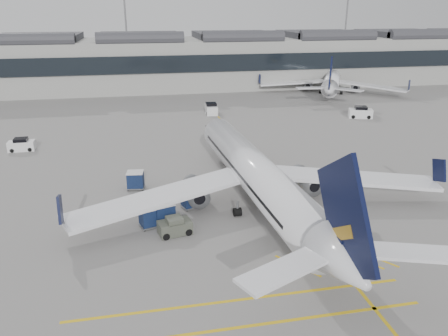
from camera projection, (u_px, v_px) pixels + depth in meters
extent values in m
plane|color=gray|center=(189.00, 230.00, 36.75)|extent=(220.00, 220.00, 0.00)
cube|color=#9E9E99|center=(150.00, 64.00, 101.14)|extent=(200.00, 20.00, 11.00)
cube|color=black|center=(152.00, 65.00, 91.41)|extent=(200.00, 0.50, 3.60)
cube|color=#38383D|center=(149.00, 36.00, 99.01)|extent=(200.00, 18.00, 1.40)
cylinder|color=slate|center=(126.00, 30.00, 110.70)|extent=(0.44, 0.44, 25.00)
cylinder|color=slate|center=(346.00, 28.00, 121.84)|extent=(0.44, 0.44, 25.00)
cube|color=gold|center=(269.00, 179.00, 47.81)|extent=(0.25, 60.00, 0.01)
cylinder|color=white|center=(255.00, 173.00, 40.94)|extent=(5.23, 29.14, 3.63)
cone|color=white|center=(215.00, 129.00, 55.87)|extent=(3.84, 4.06, 3.63)
cone|color=white|center=(346.00, 265.00, 25.53)|extent=(3.88, 4.83, 3.63)
cube|color=white|center=(160.00, 197.00, 37.76)|extent=(16.57, 9.18, 0.34)
cube|color=white|center=(350.00, 178.00, 42.10)|extent=(16.77, 7.56, 0.34)
cylinder|color=slate|center=(196.00, 192.00, 40.59)|extent=(2.22, 3.59, 2.03)
cylinder|color=slate|center=(307.00, 181.00, 43.24)|extent=(2.22, 3.59, 2.03)
cube|color=black|center=(346.00, 219.00, 25.13)|extent=(0.70, 7.36, 8.09)
cylinder|color=black|center=(225.00, 162.00, 51.98)|extent=(0.30, 0.63, 0.62)
cylinder|color=black|center=(237.00, 212.00, 39.09)|extent=(0.72, 0.81, 0.77)
cylinder|color=black|center=(288.00, 206.00, 40.23)|extent=(0.72, 0.81, 0.77)
cylinder|color=white|center=(332.00, 80.00, 96.30)|extent=(14.80, 25.09, 3.31)
cone|color=white|center=(334.00, 71.00, 109.86)|extent=(4.54, 4.63, 3.31)
cone|color=white|center=(329.00, 90.00, 82.29)|extent=(4.85, 5.26, 3.31)
cube|color=white|center=(293.00, 83.00, 97.43)|extent=(15.27, 5.38, 0.31)
cube|color=white|center=(372.00, 86.00, 93.31)|extent=(12.88, 12.77, 0.31)
cylinder|color=slate|center=(308.00, 85.00, 98.44)|extent=(3.07, 3.66, 1.85)
cylinder|color=slate|center=(355.00, 87.00, 95.92)|extent=(3.07, 3.66, 1.85)
cube|color=black|center=(330.00, 76.00, 81.93)|extent=(3.24, 6.11, 7.37)
cylinder|color=black|center=(333.00, 84.00, 106.32)|extent=(0.47, 0.61, 0.56)
cylinder|color=black|center=(320.00, 92.00, 95.68)|extent=(0.87, 0.91, 0.70)
cylinder|color=black|center=(341.00, 93.00, 94.59)|extent=(0.87, 0.91, 0.70)
cube|color=beige|center=(243.00, 173.00, 48.52)|extent=(4.24, 2.94, 0.73)
cube|color=black|center=(252.00, 166.00, 48.05)|extent=(3.69, 2.39, 1.54)
cube|color=beige|center=(233.00, 166.00, 48.47)|extent=(1.38, 1.60, 0.93)
cylinder|color=black|center=(229.00, 175.00, 48.15)|extent=(0.49, 0.35, 0.46)
cylinder|color=black|center=(231.00, 171.00, 49.49)|extent=(0.49, 0.35, 0.46)
cylinder|color=black|center=(255.00, 177.00, 47.64)|extent=(0.49, 0.35, 0.46)
cylinder|color=black|center=(257.00, 172.00, 48.98)|extent=(0.49, 0.35, 0.46)
cube|color=gray|center=(191.00, 206.00, 40.82)|extent=(1.96, 1.78, 0.11)
cube|color=#122147|center=(190.00, 198.00, 40.56)|extent=(1.80, 1.69, 1.38)
cube|color=silver|center=(190.00, 191.00, 40.31)|extent=(1.87, 1.75, 0.10)
cylinder|color=black|center=(187.00, 210.00, 40.10)|extent=(0.23, 0.16, 0.21)
cylinder|color=black|center=(182.00, 206.00, 40.95)|extent=(0.23, 0.16, 0.21)
cylinder|color=black|center=(200.00, 207.00, 40.73)|extent=(0.23, 0.16, 0.21)
cylinder|color=black|center=(195.00, 203.00, 41.58)|extent=(0.23, 0.16, 0.21)
cube|color=gray|center=(164.00, 222.00, 37.71)|extent=(2.22, 2.02, 0.13)
cube|color=#122147|center=(163.00, 213.00, 37.41)|extent=(2.05, 1.91, 1.57)
cube|color=silver|center=(163.00, 204.00, 37.13)|extent=(2.12, 1.98, 0.11)
cylinder|color=black|center=(158.00, 227.00, 36.90)|extent=(0.26, 0.18, 0.24)
cylinder|color=black|center=(153.00, 222.00, 37.87)|extent=(0.26, 0.18, 0.24)
cylinder|color=black|center=(175.00, 223.00, 37.60)|extent=(0.26, 0.18, 0.24)
cylinder|color=black|center=(169.00, 218.00, 38.58)|extent=(0.26, 0.18, 0.24)
cube|color=gray|center=(136.00, 187.00, 45.10)|extent=(1.95, 1.68, 0.12)
cube|color=#122147|center=(135.00, 179.00, 44.81)|extent=(1.79, 1.61, 1.51)
cube|color=silver|center=(135.00, 172.00, 44.54)|extent=(1.85, 1.67, 0.10)
cylinder|color=black|center=(128.00, 190.00, 44.54)|extent=(0.24, 0.13, 0.23)
cylinder|color=black|center=(130.00, 186.00, 45.62)|extent=(0.24, 0.13, 0.23)
cylinder|color=black|center=(143.00, 190.00, 44.63)|extent=(0.24, 0.13, 0.23)
cylinder|color=black|center=(144.00, 185.00, 45.70)|extent=(0.24, 0.13, 0.23)
cube|color=gray|center=(150.00, 225.00, 37.25)|extent=(2.07, 1.87, 0.12)
cube|color=#122147|center=(150.00, 216.00, 36.98)|extent=(1.91, 1.78, 1.46)
cube|color=silver|center=(149.00, 208.00, 36.71)|extent=(1.97, 1.84, 0.10)
cylinder|color=black|center=(145.00, 230.00, 36.50)|extent=(0.24, 0.16, 0.22)
cylinder|color=black|center=(140.00, 225.00, 37.41)|extent=(0.24, 0.16, 0.22)
cylinder|color=black|center=(160.00, 226.00, 37.15)|extent=(0.24, 0.16, 0.22)
cylinder|color=black|center=(156.00, 221.00, 38.06)|extent=(0.24, 0.16, 0.22)
imported|color=#DC5F0B|center=(238.00, 173.00, 47.04)|extent=(0.71, 0.73, 1.70)
imported|color=#FF500D|center=(192.00, 184.00, 44.02)|extent=(0.89, 0.73, 1.67)
cube|color=#494E42|center=(175.00, 227.00, 35.92)|extent=(2.92, 2.10, 1.06)
cube|color=#494E42|center=(174.00, 220.00, 35.70)|extent=(1.51, 1.51, 0.53)
cylinder|color=black|center=(166.00, 236.00, 35.07)|extent=(0.64, 0.38, 0.59)
cylinder|color=black|center=(161.00, 229.00, 36.26)|extent=(0.64, 0.38, 0.59)
cylinder|color=black|center=(189.00, 232.00, 35.77)|extent=(0.64, 0.38, 0.59)
cylinder|color=black|center=(183.00, 225.00, 36.96)|extent=(0.64, 0.38, 0.59)
cone|color=#F24C0A|center=(216.00, 144.00, 58.99)|extent=(0.41, 0.41, 0.57)
cone|color=#F24C0A|center=(329.00, 185.00, 45.52)|extent=(0.36, 0.36, 0.50)
cube|color=silver|center=(22.00, 146.00, 57.12)|extent=(3.28, 1.69, 1.27)
cube|color=black|center=(21.00, 140.00, 56.85)|extent=(1.66, 1.57, 0.54)
cylinder|color=black|center=(12.00, 151.00, 56.36)|extent=(0.55, 0.21, 0.54)
cylinder|color=black|center=(14.00, 147.00, 57.68)|extent=(0.55, 0.21, 0.54)
cylinder|color=black|center=(30.00, 150.00, 56.80)|extent=(0.55, 0.21, 0.54)
cylinder|color=black|center=(32.00, 146.00, 58.12)|extent=(0.55, 0.21, 0.54)
cube|color=silver|center=(211.00, 110.00, 77.11)|extent=(2.08, 3.90, 1.48)
cube|color=black|center=(211.00, 105.00, 76.80)|extent=(1.89, 1.99, 0.64)
cylinder|color=black|center=(217.00, 113.00, 76.20)|extent=(0.26, 0.65, 0.64)
cylinder|color=black|center=(207.00, 114.00, 75.95)|extent=(0.26, 0.65, 0.64)
cylinder|color=black|center=(215.00, 110.00, 78.56)|extent=(0.26, 0.65, 0.64)
cylinder|color=black|center=(206.00, 111.00, 78.31)|extent=(0.26, 0.65, 0.64)
cube|color=silver|center=(360.00, 113.00, 74.31)|extent=(4.26, 3.06, 1.49)
cube|color=black|center=(361.00, 108.00, 74.00)|extent=(2.40, 2.34, 0.64)
cylinder|color=black|center=(353.00, 117.00, 73.81)|extent=(0.68, 0.43, 0.64)
cylinder|color=black|center=(352.00, 114.00, 75.41)|extent=(0.68, 0.43, 0.64)
cylinder|color=black|center=(369.00, 117.00, 73.51)|extent=(0.68, 0.43, 0.64)
cylinder|color=black|center=(367.00, 115.00, 75.10)|extent=(0.68, 0.43, 0.64)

